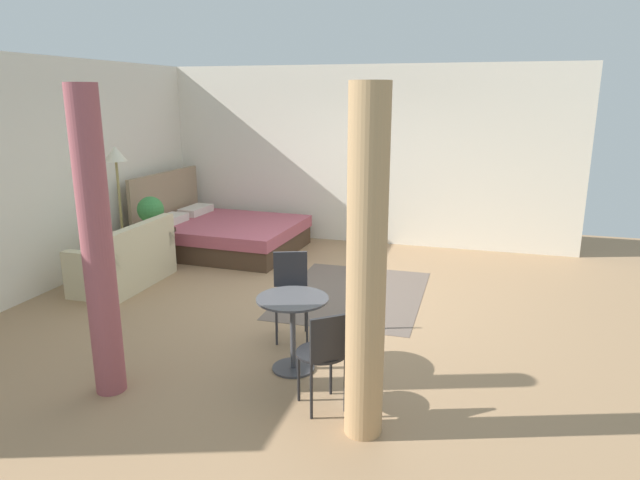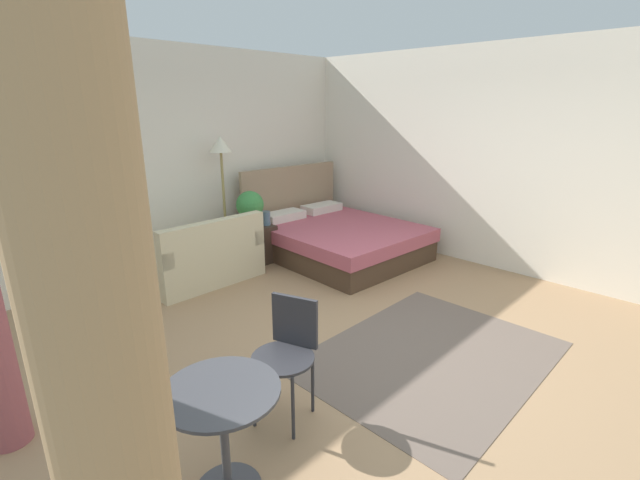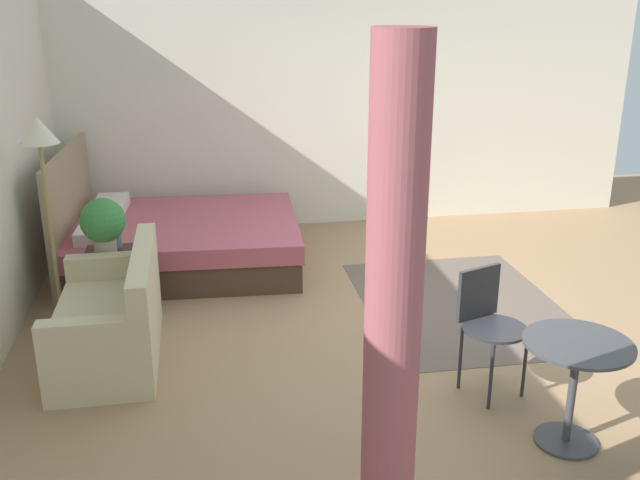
% 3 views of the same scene
% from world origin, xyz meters
% --- Properties ---
extents(ground_plane, '(8.72, 9.79, 0.02)m').
position_xyz_m(ground_plane, '(0.00, 0.00, -0.01)').
color(ground_plane, '#9E7A56').
extents(wall_back, '(8.72, 0.12, 2.89)m').
position_xyz_m(wall_back, '(0.00, 3.39, 1.44)').
color(wall_back, silver).
rests_on(wall_back, ground).
extents(wall_right, '(0.12, 6.79, 2.89)m').
position_xyz_m(wall_right, '(2.86, 0.00, 1.44)').
color(wall_right, silver).
rests_on(wall_right, ground).
extents(area_rug, '(2.23, 1.69, 0.01)m').
position_xyz_m(area_rug, '(0.24, -0.42, 0.00)').
color(area_rug, '#66564C').
rests_on(area_rug, ground).
extents(bed, '(1.95, 2.32, 1.21)m').
position_xyz_m(bed, '(1.67, 2.05, 0.27)').
color(bed, '#473323').
rests_on(bed, ground).
extents(couch, '(1.39, 0.73, 0.84)m').
position_xyz_m(couch, '(-0.23, 2.51, 0.29)').
color(couch, beige).
rests_on(couch, ground).
extents(nightstand, '(0.41, 0.40, 0.53)m').
position_xyz_m(nightstand, '(0.69, 2.61, 0.26)').
color(nightstand, '#38281E').
rests_on(nightstand, ground).
extents(potted_plant, '(0.37, 0.37, 0.50)m').
position_xyz_m(potted_plant, '(0.59, 2.62, 0.82)').
color(potted_plant, tan).
rests_on(potted_plant, nightstand).
extents(vase, '(0.13, 0.13, 0.19)m').
position_xyz_m(vase, '(0.81, 2.56, 0.62)').
color(vase, slate).
rests_on(vase, nightstand).
extents(floor_lamp, '(0.31, 0.31, 1.74)m').
position_xyz_m(floor_lamp, '(0.43, 3.00, 1.46)').
color(floor_lamp, '#99844C').
rests_on(floor_lamp, ground).
extents(balcony_table, '(0.64, 0.64, 0.69)m').
position_xyz_m(balcony_table, '(-1.83, -0.34, 0.48)').
color(balcony_table, '#3F3F44').
rests_on(balcony_table, ground).
extents(cafe_chair_near_window, '(0.56, 0.56, 0.87)m').
position_xyz_m(cafe_chair_near_window, '(-1.12, -0.07, 0.54)').
color(cafe_chair_near_window, '#2D2D33').
rests_on(cafe_chair_near_window, ground).
extents(curtain_left, '(0.28, 0.28, 2.51)m').
position_xyz_m(curtain_left, '(-2.61, -1.15, 1.26)').
color(curtain_left, tan).
rests_on(curtain_left, ground).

